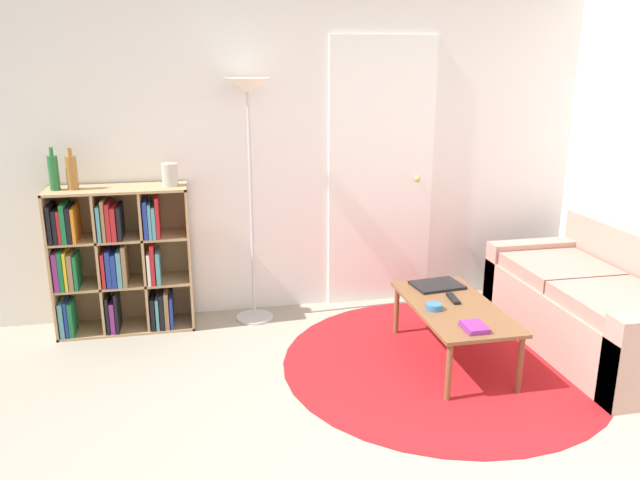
% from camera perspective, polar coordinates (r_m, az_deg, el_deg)
% --- Properties ---
extents(wall_back, '(7.26, 0.11, 2.60)m').
position_cam_1_polar(wall_back, '(4.80, -0.16, 8.76)').
color(wall_back, silver).
rests_on(wall_back, ground_plane).
extents(rug, '(2.09, 2.09, 0.01)m').
position_cam_1_polar(rug, '(4.23, 11.20, -10.91)').
color(rug, '#B2191E').
rests_on(rug, ground_plane).
extents(bookshelf, '(0.96, 0.34, 1.05)m').
position_cam_1_polar(bookshelf, '(4.70, -18.06, -1.75)').
color(bookshelf, tan).
rests_on(bookshelf, ground_plane).
extents(floor_lamp, '(0.32, 0.32, 1.79)m').
position_cam_1_polar(floor_lamp, '(4.47, -6.55, 10.99)').
color(floor_lamp, '#B7B7BC').
rests_on(floor_lamp, ground_plane).
extents(couch, '(0.83, 1.62, 0.77)m').
position_cam_1_polar(couch, '(4.68, 24.42, -5.77)').
color(couch, tan).
rests_on(couch, ground_plane).
extents(coffee_table, '(0.53, 1.03, 0.39)m').
position_cam_1_polar(coffee_table, '(4.14, 12.12, -6.35)').
color(coffee_table, brown).
rests_on(coffee_table, ground_plane).
extents(laptop, '(0.36, 0.28, 0.02)m').
position_cam_1_polar(laptop, '(4.43, 10.66, -4.08)').
color(laptop, black).
rests_on(laptop, coffee_table).
extents(bowl, '(0.10, 0.10, 0.04)m').
position_cam_1_polar(bowl, '(4.03, 10.39, -6.01)').
color(bowl, teal).
rests_on(bowl, coffee_table).
extents(book_stack_on_table, '(0.13, 0.17, 0.03)m').
position_cam_1_polar(book_stack_on_table, '(3.79, 13.93, -7.74)').
color(book_stack_on_table, '#7F287A').
rests_on(book_stack_on_table, coffee_table).
extents(remote, '(0.06, 0.18, 0.02)m').
position_cam_1_polar(remote, '(4.21, 12.08, -5.25)').
color(remote, black).
rests_on(remote, coffee_table).
extents(bottle_left, '(0.07, 0.07, 0.29)m').
position_cam_1_polar(bottle_left, '(4.61, -23.17, 5.71)').
color(bottle_left, '#236633').
rests_on(bottle_left, bookshelf).
extents(bottle_middle, '(0.07, 0.07, 0.29)m').
position_cam_1_polar(bottle_middle, '(4.58, -21.74, 5.77)').
color(bottle_middle, olive).
rests_on(bottle_middle, bookshelf).
extents(vase_on_shelf, '(0.11, 0.11, 0.16)m').
position_cam_1_polar(vase_on_shelf, '(4.52, -13.57, 5.83)').
color(vase_on_shelf, '#B7B2A8').
rests_on(vase_on_shelf, bookshelf).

